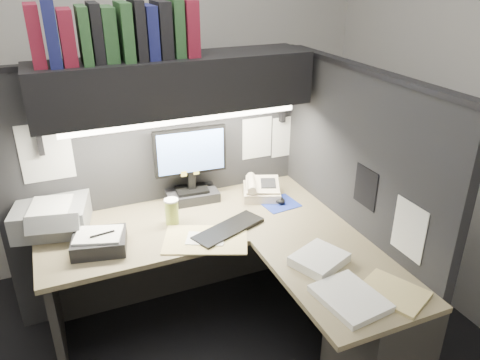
# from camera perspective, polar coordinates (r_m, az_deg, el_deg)

# --- Properties ---
(wall_back) EXTENTS (3.50, 0.04, 2.70)m
(wall_back) POSITION_cam_1_polar(r_m,az_deg,el_deg) (3.39, -13.34, 11.39)
(wall_back) COLOR #BBB8B2
(wall_back) RESTS_ON floor
(partition_back) EXTENTS (1.90, 0.06, 1.60)m
(partition_back) POSITION_cam_1_polar(r_m,az_deg,el_deg) (3.05, -9.76, -0.85)
(partition_back) COLOR black
(partition_back) RESTS_ON floor
(partition_right) EXTENTS (0.06, 1.50, 1.60)m
(partition_right) POSITION_cam_1_polar(r_m,az_deg,el_deg) (2.80, 13.48, -3.68)
(partition_right) COLOR black
(partition_right) RESTS_ON floor
(desk) EXTENTS (1.70, 1.53, 0.73)m
(desk) POSITION_cam_1_polar(r_m,az_deg,el_deg) (2.62, 4.83, -14.75)
(desk) COLOR #867855
(desk) RESTS_ON floor
(overhead_shelf) EXTENTS (1.55, 0.34, 0.30)m
(overhead_shelf) POSITION_cam_1_polar(r_m,az_deg,el_deg) (2.67, -7.88, 11.54)
(overhead_shelf) COLOR black
(overhead_shelf) RESTS_ON partition_back
(task_light_tube) EXTENTS (1.32, 0.04, 0.04)m
(task_light_tube) POSITION_cam_1_polar(r_m,az_deg,el_deg) (2.59, -6.80, 7.24)
(task_light_tube) COLOR white
(task_light_tube) RESTS_ON overhead_shelf
(monitor) EXTENTS (0.45, 0.22, 0.48)m
(monitor) POSITION_cam_1_polar(r_m,az_deg,el_deg) (2.93, -5.97, 0.93)
(monitor) COLOR black
(monitor) RESTS_ON desk
(keyboard) EXTENTS (0.46, 0.30, 0.02)m
(keyboard) POSITION_cam_1_polar(r_m,az_deg,el_deg) (2.66, -1.42, -6.00)
(keyboard) COLOR black
(keyboard) RESTS_ON desk
(mousepad) EXTENTS (0.23, 0.22, 0.00)m
(mousepad) POSITION_cam_1_polar(r_m,az_deg,el_deg) (2.96, 4.84, -2.87)
(mousepad) COLOR navy
(mousepad) RESTS_ON desk
(mouse) EXTENTS (0.08, 0.11, 0.04)m
(mouse) POSITION_cam_1_polar(r_m,az_deg,el_deg) (2.96, 4.77, -2.43)
(mouse) COLOR black
(mouse) RESTS_ON mousepad
(telephone) EXTENTS (0.31, 0.31, 0.09)m
(telephone) POSITION_cam_1_polar(r_m,az_deg,el_deg) (3.03, 2.65, -1.16)
(telephone) COLOR beige
(telephone) RESTS_ON desk
(coffee_cup) EXTENTS (0.10, 0.10, 0.15)m
(coffee_cup) POSITION_cam_1_polar(r_m,az_deg,el_deg) (2.73, -8.31, -3.90)
(coffee_cup) COLOR #C3CC51
(coffee_cup) RESTS_ON desk
(printer) EXTENTS (0.46, 0.41, 0.16)m
(printer) POSITION_cam_1_polar(r_m,az_deg,el_deg) (2.86, -21.96, -4.11)
(printer) COLOR gray
(printer) RESTS_ON desk
(notebook_stack) EXTENTS (0.32, 0.28, 0.08)m
(notebook_stack) POSITION_cam_1_polar(r_m,az_deg,el_deg) (2.59, -16.75, -7.31)
(notebook_stack) COLOR black
(notebook_stack) RESTS_ON desk
(open_folder) EXTENTS (0.53, 0.45, 0.01)m
(open_folder) POSITION_cam_1_polar(r_m,az_deg,el_deg) (2.59, -4.22, -7.25)
(open_folder) COLOR tan
(open_folder) RESTS_ON desk
(paper_stack_a) EXTENTS (0.32, 0.29, 0.05)m
(paper_stack_a) POSITION_cam_1_polar(r_m,az_deg,el_deg) (2.42, 9.62, -9.51)
(paper_stack_a) COLOR white
(paper_stack_a) RESTS_ON desk
(paper_stack_b) EXTENTS (0.28, 0.34, 0.03)m
(paper_stack_b) POSITION_cam_1_polar(r_m,az_deg,el_deg) (2.22, 13.27, -13.83)
(paper_stack_b) COLOR white
(paper_stack_b) RESTS_ON desk
(manila_stack) EXTENTS (0.32, 0.35, 0.02)m
(manila_stack) POSITION_cam_1_polar(r_m,az_deg,el_deg) (2.31, 18.18, -12.89)
(manila_stack) COLOR tan
(manila_stack) RESTS_ON desk
(binder_row) EXTENTS (0.83, 0.26, 0.31)m
(binder_row) POSITION_cam_1_polar(r_m,az_deg,el_deg) (2.56, -14.82, 17.05)
(binder_row) COLOR maroon
(binder_row) RESTS_ON overhead_shelf
(pinned_papers) EXTENTS (1.76, 1.31, 0.51)m
(pinned_papers) POSITION_cam_1_polar(r_m,az_deg,el_deg) (2.73, -0.24, 2.23)
(pinned_papers) COLOR white
(pinned_papers) RESTS_ON partition_back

